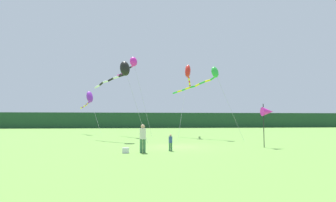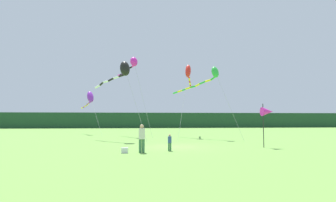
{
  "view_description": "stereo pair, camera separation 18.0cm",
  "coord_description": "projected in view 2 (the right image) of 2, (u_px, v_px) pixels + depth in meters",
  "views": [
    {
      "loc": [
        -2.98,
        -20.73,
        2.19
      ],
      "look_at": [
        0.0,
        6.0,
        4.02
      ],
      "focal_mm": 28.28,
      "sensor_mm": 36.0,
      "label": 1
    },
    {
      "loc": [
        -2.8,
        -20.75,
        2.19
      ],
      "look_at": [
        0.0,
        6.0,
        4.02
      ],
      "focal_mm": 28.28,
      "sensor_mm": 36.0,
      "label": 2
    }
  ],
  "objects": [
    {
      "name": "ground_plane",
      "position": [
        176.0,
        147.0,
        20.73
      ],
      "size": [
        120.0,
        120.0,
        0.0
      ],
      "primitive_type": "plane",
      "color": "#6B9E42"
    },
    {
      "name": "distant_treeline",
      "position": [
        152.0,
        120.0,
        65.51
      ],
      "size": [
        108.0,
        2.32,
        3.72
      ],
      "primitive_type": "cube",
      "color": "#1E4228",
      "rests_on": "ground"
    },
    {
      "name": "person_adult",
      "position": [
        142.0,
        137.0,
        17.22
      ],
      "size": [
        0.4,
        0.4,
        1.83
      ],
      "color": "#3F724C",
      "rests_on": "ground"
    },
    {
      "name": "person_child",
      "position": [
        170.0,
        142.0,
        18.11
      ],
      "size": [
        0.25,
        0.25,
        1.15
      ],
      "color": "#3F724C",
      "rests_on": "ground"
    },
    {
      "name": "cooler_box",
      "position": [
        125.0,
        150.0,
        17.01
      ],
      "size": [
        0.43,
        0.32,
        0.34
      ],
      "primitive_type": "cube",
      "color": "silver",
      "rests_on": "ground"
    },
    {
      "name": "banner_flag_pole",
      "position": [
        267.0,
        112.0,
        20.52
      ],
      "size": [
        0.9,
        0.7,
        3.37
      ],
      "color": "black",
      "rests_on": "ground"
    },
    {
      "name": "kite_purple",
      "position": [
        90.0,
        98.0,
        37.92
      ],
      "size": [
        4.14,
        6.79,
        6.31
      ],
      "color": "#B2B2B2",
      "rests_on": "ground"
    },
    {
      "name": "kite_black",
      "position": [
        123.0,
        70.0,
        26.92
      ],
      "size": [
        5.8,
        6.14,
        8.18
      ],
      "color": "#B2B2B2",
      "rests_on": "ground"
    },
    {
      "name": "kite_magenta",
      "position": [
        133.0,
        63.0,
        34.3
      ],
      "size": [
        4.66,
        5.88,
        10.28
      ],
      "color": "#B2B2B2",
      "rests_on": "ground"
    },
    {
      "name": "kite_red",
      "position": [
        188.0,
        73.0,
        32.68
      ],
      "size": [
        3.24,
        8.72,
        9.03
      ],
      "color": "#B2B2B2",
      "rests_on": "ground"
    },
    {
      "name": "kite_green",
      "position": [
        209.0,
        76.0,
        29.97
      ],
      "size": [
        6.08,
        8.41,
        8.12
      ],
      "color": "#B2B2B2",
      "rests_on": "ground"
    }
  ]
}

